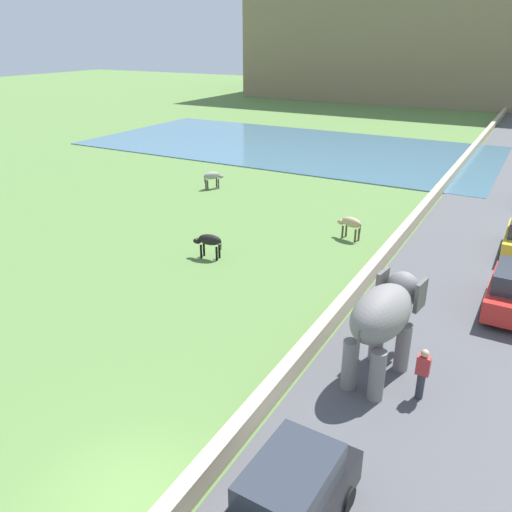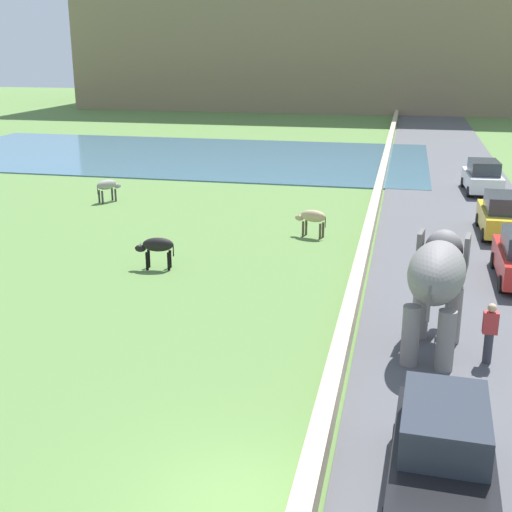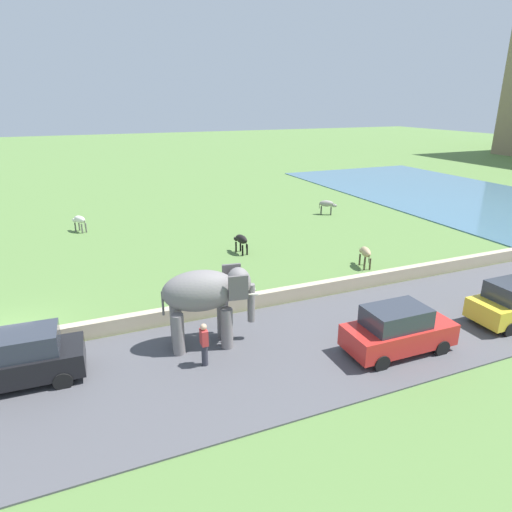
% 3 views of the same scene
% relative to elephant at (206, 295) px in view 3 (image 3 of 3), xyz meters
% --- Properties ---
extents(ground_plane, '(220.00, 220.00, 0.00)m').
position_rel_elephant_xyz_m(ground_plane, '(-3.46, -7.14, -2.04)').
color(ground_plane, '#567A3D').
extents(road_surface, '(7.00, 120.00, 0.06)m').
position_rel_elephant_xyz_m(road_surface, '(1.54, 12.86, -2.01)').
color(road_surface, '#4C4C51').
rests_on(road_surface, ground).
extents(barrier_wall, '(0.40, 110.00, 0.67)m').
position_rel_elephant_xyz_m(barrier_wall, '(-2.26, 10.86, -1.70)').
color(barrier_wall, tan).
rests_on(barrier_wall, ground).
extents(lake, '(36.00, 18.00, 0.08)m').
position_rel_elephant_xyz_m(lake, '(-17.46, 29.74, -2.00)').
color(lake, '#426B84').
rests_on(lake, ground).
extents(elephant, '(1.78, 3.56, 2.99)m').
position_rel_elephant_xyz_m(elephant, '(0.00, 0.00, 0.00)').
color(elephant, slate).
rests_on(elephant, ground).
extents(person_beside_elephant, '(0.36, 0.22, 1.63)m').
position_rel_elephant_xyz_m(person_beside_elephant, '(1.32, -0.51, -1.16)').
color(person_beside_elephant, '#33333D').
rests_on(person_beside_elephant, ground).
extents(car_red, '(1.84, 4.02, 1.80)m').
position_rel_elephant_xyz_m(car_red, '(3.12, 6.14, -1.14)').
color(car_red, red).
rests_on(car_red, ground).
extents(car_black, '(1.93, 4.07, 1.80)m').
position_rel_elephant_xyz_m(car_black, '(-0.03, -6.22, -1.14)').
color(car_black, black).
rests_on(car_black, ground).
extents(cow_grey, '(1.04, 1.34, 1.15)m').
position_rel_elephant_xyz_m(cow_grey, '(-15.60, 14.63, -1.20)').
color(cow_grey, gray).
rests_on(cow_grey, ground).
extents(cow_black, '(1.42, 0.62, 1.15)m').
position_rel_elephant_xyz_m(cow_black, '(-9.38, 4.92, -1.20)').
color(cow_black, black).
rests_on(cow_black, ground).
extents(cow_tan, '(1.42, 0.73, 1.15)m').
position_rel_elephant_xyz_m(cow_tan, '(-4.58, 10.31, -1.20)').
color(cow_tan, tan).
rests_on(cow_tan, ground).
extents(cow_white, '(1.35, 1.02, 1.15)m').
position_rel_elephant_xyz_m(cow_white, '(-17.97, -3.71, -1.20)').
color(cow_white, silver).
rests_on(cow_white, ground).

